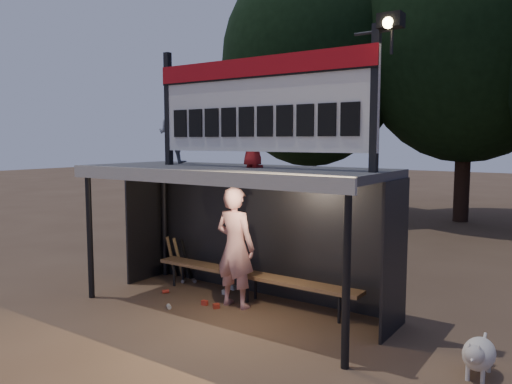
# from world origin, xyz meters

# --- Properties ---
(ground) EXTENTS (80.00, 80.00, 0.00)m
(ground) POSITION_xyz_m (0.00, 0.00, 0.00)
(ground) COLOR brown
(ground) RESTS_ON ground
(player) EXTENTS (0.73, 0.48, 2.00)m
(player) POSITION_xyz_m (-0.05, 0.16, 1.00)
(player) COLOR white
(player) RESTS_ON ground
(child_a) EXTENTS (0.63, 0.56, 1.09)m
(child_a) POSITION_xyz_m (-1.64, 0.38, 2.86)
(child_a) COLOR gray
(child_a) RESTS_ON dugout_shelter
(child_b) EXTENTS (0.51, 0.44, 0.89)m
(child_b) POSITION_xyz_m (0.38, 0.07, 2.76)
(child_b) COLOR #A11819
(child_b) RESTS_ON dugout_shelter
(dugout_shelter) EXTENTS (5.10, 2.08, 2.32)m
(dugout_shelter) POSITION_xyz_m (0.00, 0.24, 1.85)
(dugout_shelter) COLOR #404043
(dugout_shelter) RESTS_ON ground
(scoreboard_assembly) EXTENTS (4.10, 0.27, 1.99)m
(scoreboard_assembly) POSITION_xyz_m (0.56, -0.01, 3.32)
(scoreboard_assembly) COLOR black
(scoreboard_assembly) RESTS_ON dugout_shelter
(bench) EXTENTS (4.00, 0.35, 0.48)m
(bench) POSITION_xyz_m (0.00, 0.55, 0.43)
(bench) COLOR olive
(bench) RESTS_ON ground
(tree_left) EXTENTS (6.46, 6.46, 9.27)m
(tree_left) POSITION_xyz_m (-4.00, 10.00, 5.51)
(tree_left) COLOR black
(tree_left) RESTS_ON ground
(tree_mid) EXTENTS (7.22, 7.22, 10.36)m
(tree_mid) POSITION_xyz_m (1.00, 11.50, 6.17)
(tree_mid) COLOR black
(tree_mid) RESTS_ON ground
(dog) EXTENTS (0.36, 0.81, 0.49)m
(dog) POSITION_xyz_m (3.77, -0.25, 0.28)
(dog) COLOR #EFE3CF
(dog) RESTS_ON ground
(bats) EXTENTS (0.47, 0.33, 0.84)m
(bats) POSITION_xyz_m (-1.95, 0.82, 0.43)
(bats) COLOR olive
(bats) RESTS_ON ground
(litter) EXTENTS (1.58, 1.52, 0.08)m
(litter) POSITION_xyz_m (-0.93, 0.27, 0.04)
(litter) COLOR #AA2F1D
(litter) RESTS_ON ground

